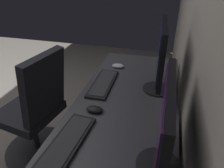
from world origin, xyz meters
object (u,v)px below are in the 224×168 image
at_px(monitor_primary, 164,125).
at_px(mouse_spare, 118,66).
at_px(drawer_pedestal, 122,167).
at_px(keyboard_spare, 67,142).
at_px(mouse_main, 95,109).
at_px(keyboard_main, 103,83).
at_px(office_chair, 36,114).
at_px(monitor_secondary, 161,55).

xyz_separation_m(monitor_primary, mouse_spare, (-0.94, -0.40, -0.22)).
xyz_separation_m(drawer_pedestal, keyboard_spare, (0.23, -0.24, 0.39)).
xyz_separation_m(drawer_pedestal, mouse_spare, (-0.68, -0.20, 0.40)).
relative_size(keyboard_spare, mouse_main, 4.11).
bearing_deg(keyboard_spare, monitor_primary, 87.72).
relative_size(keyboard_spare, mouse_spare, 4.11).
xyz_separation_m(monitor_primary, keyboard_main, (-0.63, -0.44, -0.23)).
relative_size(drawer_pedestal, keyboard_spare, 1.63).
distance_m(keyboard_main, mouse_spare, 0.31).
bearing_deg(monitor_primary, keyboard_main, -144.74).
relative_size(keyboard_spare, office_chair, 0.44).
bearing_deg(monitor_primary, drawer_pedestal, -140.56).
height_order(monitor_secondary, mouse_main, monitor_secondary).
bearing_deg(keyboard_main, mouse_main, 7.98).
height_order(monitor_primary, mouse_spare, monitor_primary).
height_order(monitor_secondary, keyboard_spare, monitor_secondary).
bearing_deg(monitor_secondary, drawer_pedestal, -20.53).
height_order(monitor_primary, office_chair, monitor_primary).
bearing_deg(office_chair, keyboard_main, 105.85).
relative_size(monitor_primary, keyboard_main, 1.17).
xyz_separation_m(drawer_pedestal, monitor_secondary, (-0.40, 0.15, 0.65)).
bearing_deg(mouse_spare, monitor_secondary, 51.14).
xyz_separation_m(monitor_secondary, keyboard_main, (0.03, -0.39, -0.26)).
relative_size(monitor_secondary, keyboard_main, 1.16).
height_order(keyboard_main, office_chair, office_chair).
bearing_deg(mouse_main, monitor_primary, 52.87).
distance_m(monitor_secondary, keyboard_spare, 0.79).
distance_m(drawer_pedestal, mouse_main, 0.45).
bearing_deg(keyboard_spare, mouse_main, 170.63).
xyz_separation_m(monitor_primary, office_chair, (-0.48, -0.97, -0.51)).
xyz_separation_m(mouse_main, mouse_spare, (-0.63, -0.01, 0.00)).
xyz_separation_m(keyboard_main, office_chair, (0.15, -0.52, -0.28)).
bearing_deg(mouse_spare, office_chair, -50.94).
bearing_deg(keyboard_main, monitor_secondary, 94.09).
xyz_separation_m(monitor_secondary, mouse_spare, (-0.28, -0.35, -0.25)).
relative_size(keyboard_main, keyboard_spare, 0.99).
bearing_deg(monitor_primary, keyboard_spare, -92.28).
height_order(keyboard_main, keyboard_spare, same).
distance_m(monitor_secondary, mouse_spare, 0.51).
relative_size(mouse_main, mouse_spare, 1.00).
relative_size(mouse_main, office_chair, 0.11).
distance_m(monitor_primary, keyboard_spare, 0.50).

